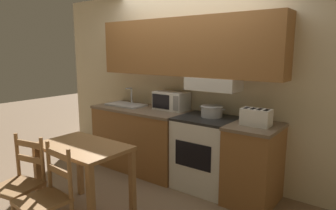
{
  "coord_description": "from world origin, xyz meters",
  "views": [
    {
      "loc": [
        2.22,
        -3.46,
        1.71
      ],
      "look_at": [
        0.05,
        -0.57,
        1.05
      ],
      "focal_mm": 32.0,
      "sensor_mm": 36.0,
      "label": 1
    }
  ],
  "objects_px": {
    "toaster": "(256,117)",
    "dining_table": "(83,158)",
    "chair_left_of_table": "(20,185)",
    "stove_range": "(206,153)",
    "sink_basin": "(126,104)",
    "chair_right_of_table": "(46,199)",
    "microwave": "(171,101)",
    "cooking_pot": "(212,111)"
  },
  "relations": [
    {
      "from": "sink_basin",
      "to": "toaster",
      "type": "bearing_deg",
      "value": -0.52
    },
    {
      "from": "cooking_pot",
      "to": "toaster",
      "type": "height_order",
      "value": "toaster"
    },
    {
      "from": "toaster",
      "to": "dining_table",
      "type": "distance_m",
      "value": 1.88
    },
    {
      "from": "stove_range",
      "to": "cooking_pot",
      "type": "relative_size",
      "value": 2.55
    },
    {
      "from": "toaster",
      "to": "chair_right_of_table",
      "type": "relative_size",
      "value": 0.36
    },
    {
      "from": "cooking_pot",
      "to": "chair_left_of_table",
      "type": "xyz_separation_m",
      "value": [
        -1.0,
        -1.93,
        -0.53
      ]
    },
    {
      "from": "dining_table",
      "to": "microwave",
      "type": "bearing_deg",
      "value": 88.96
    },
    {
      "from": "stove_range",
      "to": "sink_basin",
      "type": "relative_size",
      "value": 1.54
    },
    {
      "from": "microwave",
      "to": "chair_right_of_table",
      "type": "height_order",
      "value": "microwave"
    },
    {
      "from": "cooking_pot",
      "to": "chair_left_of_table",
      "type": "height_order",
      "value": "cooking_pot"
    },
    {
      "from": "cooking_pot",
      "to": "chair_right_of_table",
      "type": "xyz_separation_m",
      "value": [
        -0.54,
        -1.93,
        -0.53
      ]
    },
    {
      "from": "chair_left_of_table",
      "to": "cooking_pot",
      "type": "bearing_deg",
      "value": 50.61
    },
    {
      "from": "stove_range",
      "to": "toaster",
      "type": "distance_m",
      "value": 0.83
    },
    {
      "from": "microwave",
      "to": "sink_basin",
      "type": "xyz_separation_m",
      "value": [
        -0.73,
        -0.15,
        -0.11
      ]
    },
    {
      "from": "stove_range",
      "to": "dining_table",
      "type": "distance_m",
      "value": 1.51
    },
    {
      "from": "sink_basin",
      "to": "chair_left_of_table",
      "type": "height_order",
      "value": "sink_basin"
    },
    {
      "from": "sink_basin",
      "to": "stove_range",
      "type": "bearing_deg",
      "value": 0.54
    },
    {
      "from": "sink_basin",
      "to": "chair_right_of_table",
      "type": "height_order",
      "value": "sink_basin"
    },
    {
      "from": "cooking_pot",
      "to": "chair_left_of_table",
      "type": "distance_m",
      "value": 2.24
    },
    {
      "from": "dining_table",
      "to": "chair_right_of_table",
      "type": "distance_m",
      "value": 0.58
    },
    {
      "from": "stove_range",
      "to": "dining_table",
      "type": "bearing_deg",
      "value": -116.6
    },
    {
      "from": "stove_range",
      "to": "microwave",
      "type": "xyz_separation_m",
      "value": [
        -0.64,
        0.14,
        0.58
      ]
    },
    {
      "from": "chair_left_of_table",
      "to": "chair_right_of_table",
      "type": "xyz_separation_m",
      "value": [
        0.46,
        -0.0,
        0.0
      ]
    },
    {
      "from": "microwave",
      "to": "chair_left_of_table",
      "type": "bearing_deg",
      "value": -99.36
    },
    {
      "from": "microwave",
      "to": "chair_left_of_table",
      "type": "xyz_separation_m",
      "value": [
        -0.33,
        -2.0,
        -0.59
      ]
    },
    {
      "from": "stove_range",
      "to": "dining_table",
      "type": "height_order",
      "value": "stove_range"
    },
    {
      "from": "stove_range",
      "to": "microwave",
      "type": "relative_size",
      "value": 1.94
    },
    {
      "from": "microwave",
      "to": "toaster",
      "type": "xyz_separation_m",
      "value": [
        1.27,
        -0.17,
        -0.03
      ]
    },
    {
      "from": "stove_range",
      "to": "toaster",
      "type": "relative_size",
      "value": 2.77
    },
    {
      "from": "microwave",
      "to": "cooking_pot",
      "type": "bearing_deg",
      "value": -5.69
    },
    {
      "from": "dining_table",
      "to": "chair_left_of_table",
      "type": "height_order",
      "value": "chair_left_of_table"
    },
    {
      "from": "chair_left_of_table",
      "to": "microwave",
      "type": "bearing_deg",
      "value": 68.65
    },
    {
      "from": "stove_range",
      "to": "microwave",
      "type": "bearing_deg",
      "value": 167.59
    },
    {
      "from": "stove_range",
      "to": "toaster",
      "type": "bearing_deg",
      "value": -2.83
    },
    {
      "from": "toaster",
      "to": "microwave",
      "type": "bearing_deg",
      "value": 172.27
    },
    {
      "from": "microwave",
      "to": "sink_basin",
      "type": "distance_m",
      "value": 0.75
    },
    {
      "from": "toaster",
      "to": "dining_table",
      "type": "xyz_separation_m",
      "value": [
        -1.3,
        -1.31,
        -0.37
      ]
    },
    {
      "from": "toaster",
      "to": "chair_right_of_table",
      "type": "bearing_deg",
      "value": -121.97
    },
    {
      "from": "toaster",
      "to": "chair_left_of_table",
      "type": "distance_m",
      "value": 2.49
    },
    {
      "from": "dining_table",
      "to": "chair_right_of_table",
      "type": "relative_size",
      "value": 1.04
    },
    {
      "from": "toaster",
      "to": "chair_left_of_table",
      "type": "xyz_separation_m",
      "value": [
        -1.6,
        -1.82,
        -0.56
      ]
    },
    {
      "from": "microwave",
      "to": "chair_right_of_table",
      "type": "relative_size",
      "value": 0.52
    }
  ]
}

